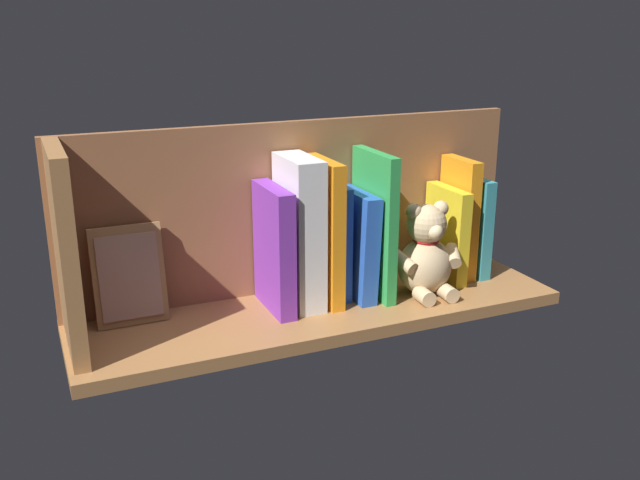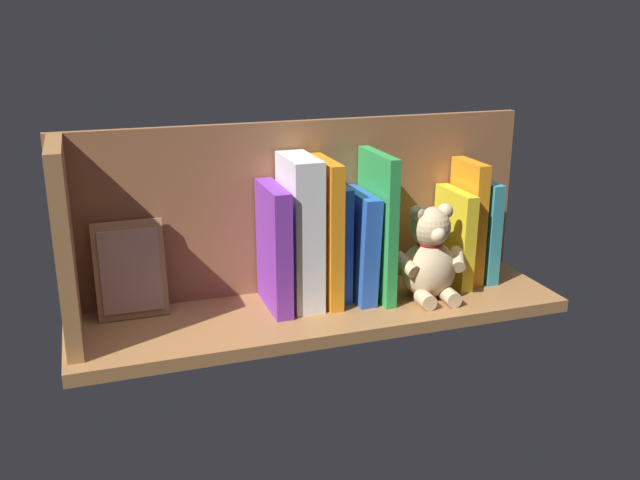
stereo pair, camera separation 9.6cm
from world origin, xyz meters
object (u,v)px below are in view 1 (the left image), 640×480
object	(u,v)px
teddy_bear	(426,254)
book_0	(472,226)
picture_frame_leaning	(129,276)
dictionary_thick_white	(299,232)

from	to	relation	value
teddy_bear	book_0	bearing A→B (deg)	-153.78
teddy_bear	picture_frame_leaning	bearing A→B (deg)	-6.94
book_0	picture_frame_leaning	xyz separation A→B (cm)	(65.01, -2.84, -1.48)
dictionary_thick_white	picture_frame_leaning	world-z (taller)	dictionary_thick_white
dictionary_thick_white	picture_frame_leaning	size ratio (longest dim) A/B	1.60
book_0	picture_frame_leaning	distance (cm)	65.09
teddy_bear	picture_frame_leaning	xyz separation A→B (cm)	(50.94, -8.89, 0.53)
book_0	dictionary_thick_white	size ratio (longest dim) A/B	0.73
book_0	picture_frame_leaning	size ratio (longest dim) A/B	1.17
book_0	dictionary_thick_white	world-z (taller)	dictionary_thick_white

